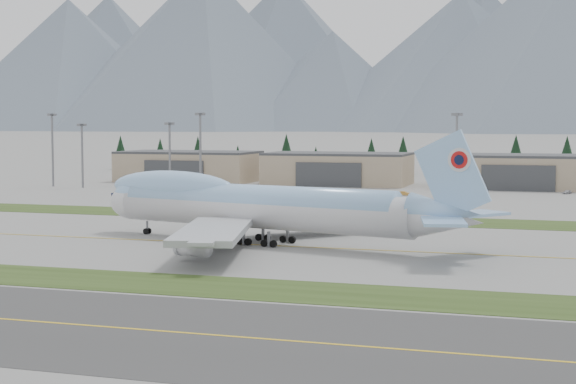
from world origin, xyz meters
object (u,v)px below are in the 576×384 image
(hangar_left, at_px, (189,166))
(service_vehicle_c, at_px, (567,194))
(hangar_center, at_px, (338,169))
(boeing_747_freighter, at_px, (257,206))
(hangar_right, at_px, (520,171))
(service_vehicle_b, at_px, (404,196))
(service_vehicle_a, at_px, (267,191))

(hangar_left, relative_size, service_vehicle_c, 12.88)
(hangar_center, bearing_deg, boeing_747_freighter, -81.41)
(hangar_left, bearing_deg, service_vehicle_c, -8.58)
(hangar_right, distance_m, service_vehicle_c, 24.81)
(hangar_center, bearing_deg, hangar_right, 0.00)
(hangar_center, xyz_separation_m, service_vehicle_b, (29.44, -39.85, -5.39))
(boeing_747_freighter, relative_size, service_vehicle_b, 19.80)
(boeing_747_freighter, distance_m, service_vehicle_c, 138.51)
(service_vehicle_a, distance_m, service_vehicle_c, 89.17)
(hangar_right, relative_size, service_vehicle_b, 12.57)
(boeing_747_freighter, xyz_separation_m, service_vehicle_b, (7.12, 107.88, -6.55))
(boeing_747_freighter, bearing_deg, hangar_right, 89.68)
(service_vehicle_a, distance_m, service_vehicle_b, 42.79)
(boeing_747_freighter, xyz_separation_m, hangar_left, (-77.32, 147.73, -1.16))
(hangar_left, distance_m, service_vehicle_a, 55.70)
(hangar_center, bearing_deg, service_vehicle_b, -53.54)
(boeing_747_freighter, height_order, hangar_center, boeing_747_freighter)
(service_vehicle_c, bearing_deg, hangar_right, 154.78)
(boeing_747_freighter, height_order, hangar_right, boeing_747_freighter)
(boeing_747_freighter, distance_m, service_vehicle_a, 117.01)
(service_vehicle_a, bearing_deg, hangar_right, -1.92)
(hangar_center, bearing_deg, service_vehicle_a, -109.93)
(hangar_left, xyz_separation_m, service_vehicle_a, (41.79, -36.44, -5.39))
(boeing_747_freighter, relative_size, hangar_left, 1.57)
(hangar_left, height_order, service_vehicle_b, hangar_left)
(boeing_747_freighter, bearing_deg, hangar_center, 112.58)
(service_vehicle_b, bearing_deg, boeing_747_freighter, -174.69)
(hangar_center, xyz_separation_m, service_vehicle_c, (74.34, -19.52, -5.39))
(hangar_right, xyz_separation_m, service_vehicle_c, (14.34, -19.52, -5.39))
(hangar_left, bearing_deg, boeing_747_freighter, -62.37)
(hangar_center, relative_size, service_vehicle_a, 13.41)
(hangar_left, xyz_separation_m, service_vehicle_c, (129.34, -19.52, -5.39))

